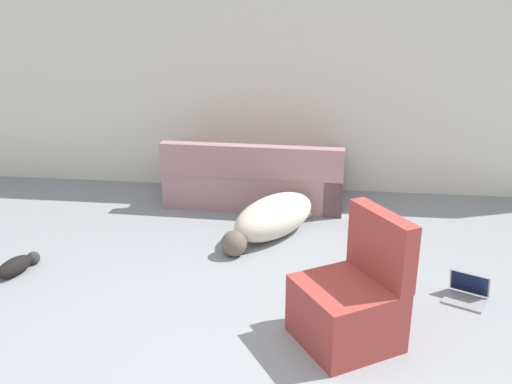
{
  "coord_description": "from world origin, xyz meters",
  "views": [
    {
      "loc": [
        0.42,
        -2.92,
        2.32
      ],
      "look_at": [
        -0.13,
        1.57,
        0.69
      ],
      "focal_mm": 40.0,
      "sensor_mm": 36.0,
      "label": 1
    }
  ],
  "objects_px": {
    "cat": "(17,265)",
    "side_chair": "(352,301)",
    "couch": "(255,181)",
    "dog": "(272,218)",
    "laptop_open": "(467,291)"
  },
  "relations": [
    {
      "from": "dog",
      "to": "couch",
      "type": "bearing_deg",
      "value": -130.48
    },
    {
      "from": "cat",
      "to": "laptop_open",
      "type": "bearing_deg",
      "value": -72.74
    },
    {
      "from": "laptop_open",
      "to": "side_chair",
      "type": "xyz_separation_m",
      "value": [
        -0.93,
        -0.66,
        0.23
      ]
    },
    {
      "from": "cat",
      "to": "side_chair",
      "type": "relative_size",
      "value": 0.6
    },
    {
      "from": "dog",
      "to": "laptop_open",
      "type": "distance_m",
      "value": 1.93
    },
    {
      "from": "laptop_open",
      "to": "side_chair",
      "type": "bearing_deg",
      "value": -118.91
    },
    {
      "from": "cat",
      "to": "side_chair",
      "type": "distance_m",
      "value": 2.88
    },
    {
      "from": "side_chair",
      "to": "couch",
      "type": "bearing_deg",
      "value": 168.11
    },
    {
      "from": "laptop_open",
      "to": "cat",
      "type": "bearing_deg",
      "value": -154.0
    },
    {
      "from": "couch",
      "to": "laptop_open",
      "type": "distance_m",
      "value": 2.74
    },
    {
      "from": "laptop_open",
      "to": "side_chair",
      "type": "height_order",
      "value": "side_chair"
    },
    {
      "from": "couch",
      "to": "dog",
      "type": "bearing_deg",
      "value": 108.4
    },
    {
      "from": "couch",
      "to": "side_chair",
      "type": "relative_size",
      "value": 2.17
    },
    {
      "from": "side_chair",
      "to": "laptop_open",
      "type": "bearing_deg",
      "value": 92.8
    },
    {
      "from": "side_chair",
      "to": "cat",
      "type": "bearing_deg",
      "value": -135.54
    }
  ]
}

